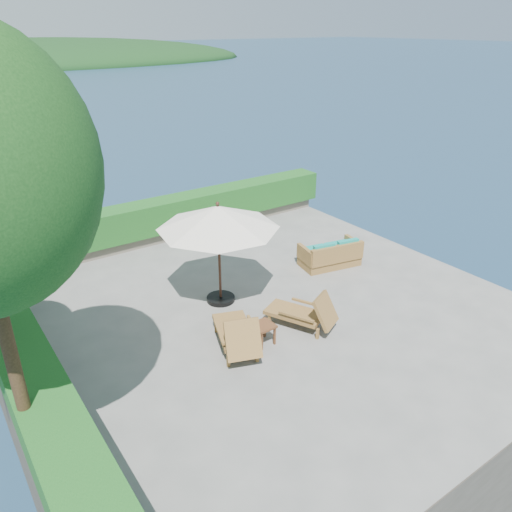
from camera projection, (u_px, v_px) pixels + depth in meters
ground at (265, 309)px, 12.55m from camera, size 12.00×12.00×0.00m
foundation at (264, 360)px, 13.21m from camera, size 12.00×12.00×3.00m
ocean at (264, 402)px, 13.82m from camera, size 600.00×600.00×0.00m
offshore_island at (28, 64)px, 130.60m from camera, size 126.00×57.60×12.60m
planter_wall_far at (166, 233)px, 16.63m from camera, size 12.00×0.60×0.36m
planter_wall_left at (29, 389)px, 9.56m from camera, size 0.60×12.00×0.36m
hedge_far at (164, 215)px, 16.34m from camera, size 12.40×0.90×1.00m
hedge_left at (22, 360)px, 9.27m from camera, size 0.90×12.40×1.00m
patio_umbrella at (218, 218)px, 11.98m from camera, size 3.66×3.66×2.70m
lounge_left at (237, 333)px, 10.81m from camera, size 1.31×1.95×1.04m
lounge_right at (304, 313)px, 11.65m from camera, size 1.33×1.80×0.96m
side_table at (263, 328)px, 11.06m from camera, size 0.48×0.48×0.49m
wicker_loveseat at (331, 255)px, 14.68m from camera, size 1.89×1.22×0.86m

